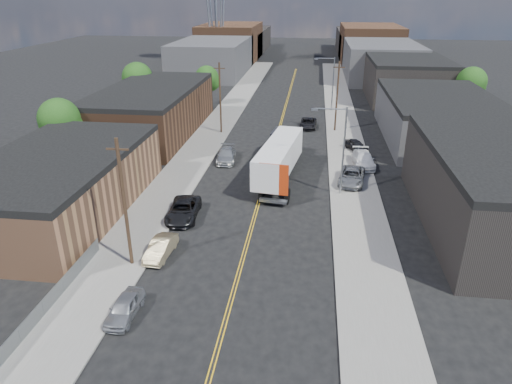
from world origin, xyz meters
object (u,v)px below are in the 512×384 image
(car_left_b, at_px, (161,248))
(car_left_c, at_px, (183,210))
(car_left_a, at_px, (125,308))
(car_ahead_truck, at_px, (308,123))
(car_right_lot_a, at_px, (352,176))
(car_right_lot_c, at_px, (356,145))
(semi_truck, at_px, (280,154))
(car_left_d, at_px, (226,155))
(car_right_lot_b, at_px, (363,159))

(car_left_b, relative_size, car_left_c, 0.74)
(car_left_a, distance_m, car_ahead_truck, 46.43)
(car_right_lot_a, distance_m, car_right_lot_c, 11.12)
(semi_truck, bearing_deg, car_ahead_truck, 89.82)
(car_left_a, xyz_separation_m, car_ahead_truck, (10.68, 45.18, 0.03))
(car_left_b, bearing_deg, car_left_d, 91.20)
(semi_truck, bearing_deg, car_right_lot_c, 53.92)
(car_right_lot_c, bearing_deg, car_ahead_truck, 95.32)
(semi_truck, distance_m, car_right_lot_a, 8.12)
(car_left_a, distance_m, car_left_c, 13.86)
(car_left_a, relative_size, car_right_lot_b, 0.71)
(car_left_a, bearing_deg, car_right_lot_c, 65.54)
(car_right_lot_b, bearing_deg, car_left_a, -124.52)
(car_right_lot_c, bearing_deg, semi_truck, -159.97)
(car_right_lot_b, bearing_deg, car_left_b, -132.17)
(car_left_c, relative_size, car_ahead_truck, 1.12)
(car_left_a, bearing_deg, car_right_lot_a, 58.11)
(car_right_lot_c, bearing_deg, car_left_d, 173.49)
(semi_truck, height_order, car_left_c, semi_truck)
(car_left_a, xyz_separation_m, car_right_lot_a, (15.70, 23.80, 0.25))
(car_left_a, height_order, car_left_d, car_left_d)
(car_left_b, bearing_deg, car_right_lot_a, 50.53)
(car_left_d, distance_m, car_right_lot_b, 16.30)
(semi_truck, height_order, car_left_d, semi_truck)
(car_left_c, bearing_deg, car_left_d, 81.68)
(semi_truck, relative_size, car_right_lot_c, 4.27)
(semi_truck, bearing_deg, car_left_b, -105.73)
(car_right_lot_a, bearing_deg, car_left_a, -114.47)
(car_right_lot_a, height_order, car_right_lot_c, car_right_lot_a)
(car_right_lot_c, bearing_deg, car_right_lot_b, -111.88)
(car_left_a, height_order, car_right_lot_c, car_right_lot_c)
(car_right_lot_a, bearing_deg, car_left_c, -138.73)
(semi_truck, relative_size, car_ahead_truck, 3.36)
(car_left_a, distance_m, car_left_d, 29.23)
(semi_truck, distance_m, car_right_lot_c, 13.21)
(car_right_lot_a, bearing_deg, car_left_d, 168.62)
(car_left_d, height_order, car_ahead_truck, car_left_d)
(car_left_c, bearing_deg, car_right_lot_c, 46.81)
(car_right_lot_b, bearing_deg, car_ahead_truck, 109.08)
(car_left_a, bearing_deg, car_left_c, 91.52)
(car_right_lot_b, bearing_deg, car_left_d, 176.31)
(semi_truck, xyz_separation_m, car_left_b, (-7.90, -18.12, -1.78))
(car_left_b, height_order, car_ahead_truck, car_ahead_truck)
(car_left_a, distance_m, car_right_lot_b, 34.01)
(semi_truck, distance_m, car_left_a, 26.67)
(car_right_lot_b, xyz_separation_m, car_right_lot_c, (-0.41, 5.63, -0.13))
(car_left_d, bearing_deg, car_ahead_truck, 53.88)
(car_right_lot_a, xyz_separation_m, car_right_lot_c, (1.29, 11.05, -0.09))
(semi_truck, distance_m, car_right_lot_b, 10.35)
(car_left_d, bearing_deg, car_right_lot_a, -25.50)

